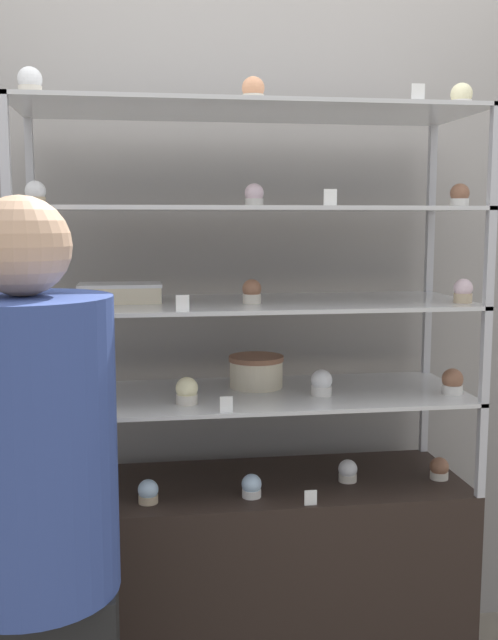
{
  "coord_description": "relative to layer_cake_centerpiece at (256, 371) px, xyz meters",
  "views": [
    {
      "loc": [
        -0.33,
        -2.21,
        1.52
      ],
      "look_at": [
        0.0,
        0.0,
        1.22
      ],
      "focal_mm": 42.0,
      "sensor_mm": 36.0,
      "label": 1
    }
  ],
  "objects": [
    {
      "name": "customer_figure",
      "position": [
        -0.6,
        -0.71,
        -0.2
      ],
      "size": [
        0.37,
        0.37,
        1.57
      ],
      "color": "black",
      "rests_on": "ground_plane"
    },
    {
      "name": "display_riser_lower",
      "position": [
        -0.03,
        -0.08,
        -0.07
      ],
      "size": [
        1.33,
        0.47,
        0.28
      ],
      "color": "#B7B7BC",
      "rests_on": "display_base"
    },
    {
      "name": "price_tag_0",
      "position": [
        0.11,
        -0.29,
        -0.31
      ],
      "size": [
        0.04,
        0.0,
        0.04
      ],
      "color": "white",
      "rests_on": "display_base"
    },
    {
      "name": "display_riser_top",
      "position": [
        -0.03,
        -0.08,
        0.78
      ],
      "size": [
        1.33,
        0.47,
        0.28
      ],
      "color": "#B7B7BC",
      "rests_on": "display_riser_upper"
    },
    {
      "name": "price_tag_2",
      "position": [
        -0.25,
        -0.29,
        0.25
      ],
      "size": [
        0.04,
        0.0,
        0.04
      ],
      "color": "white",
      "rests_on": "display_riser_middle"
    },
    {
      "name": "cupcake_13",
      "position": [
        -0.02,
        -0.12,
        0.55
      ],
      "size": [
        0.06,
        0.06,
        0.07
      ],
      "color": "white",
      "rests_on": "display_riser_upper"
    },
    {
      "name": "cupcake_12",
      "position": [
        -0.63,
        -0.18,
        0.55
      ],
      "size": [
        0.06,
        0.06,
        0.07
      ],
      "color": "#CCB28C",
      "rests_on": "display_riser_upper"
    },
    {
      "name": "cupcake_11",
      "position": [
        0.59,
        -0.21,
        0.27
      ],
      "size": [
        0.06,
        0.06,
        0.07
      ],
      "color": "#CCB28C",
      "rests_on": "display_riser_middle"
    },
    {
      "name": "cupcake_5",
      "position": [
        -0.65,
        -0.17,
        -0.01
      ],
      "size": [
        0.07,
        0.07,
        0.08
      ],
      "color": "white",
      "rests_on": "display_riser_lower"
    },
    {
      "name": "cupcake_9",
      "position": [
        -0.64,
        -0.13,
        0.27
      ],
      "size": [
        0.06,
        0.06,
        0.07
      ],
      "color": "beige",
      "rests_on": "display_riser_middle"
    },
    {
      "name": "cupcake_6",
      "position": [
        -0.23,
        -0.18,
        -0.01
      ],
      "size": [
        0.07,
        0.07,
        0.08
      ],
      "color": "beige",
      "rests_on": "display_riser_lower"
    },
    {
      "name": "cupcake_14",
      "position": [
        0.57,
        -0.2,
        0.55
      ],
      "size": [
        0.06,
        0.06,
        0.07
      ],
      "color": "white",
      "rests_on": "display_riser_upper"
    },
    {
      "name": "cupcake_10",
      "position": [
        -0.04,
        -0.13,
        0.27
      ],
      "size": [
        0.06,
        0.06,
        0.07
      ],
      "color": "beige",
      "rests_on": "display_riser_middle"
    },
    {
      "name": "cupcake_17",
      "position": [
        0.58,
        -0.15,
        0.83
      ],
      "size": [
        0.06,
        0.06,
        0.08
      ],
      "color": "white",
      "rests_on": "display_riser_top"
    },
    {
      "name": "cupcake_8",
      "position": [
        0.58,
        -0.18,
        -0.01
      ],
      "size": [
        0.07,
        0.07,
        0.08
      ],
      "color": "white",
      "rests_on": "display_riser_lower"
    },
    {
      "name": "price_tag_4",
      "position": [
        0.4,
        -0.29,
        0.82
      ],
      "size": [
        0.04,
        0.0,
        0.04
      ],
      "color": "white",
      "rests_on": "display_riser_top"
    },
    {
      "name": "layer_cake_centerpiece",
      "position": [
        0.0,
        0.0,
        0.0
      ],
      "size": [
        0.17,
        0.17,
        0.1
      ],
      "color": "beige",
      "rests_on": "display_riser_lower"
    },
    {
      "name": "cupcake_3",
      "position": [
        0.27,
        -0.12,
        -0.3
      ],
      "size": [
        0.06,
        0.06,
        0.07
      ],
      "color": "beige",
      "rests_on": "display_base"
    },
    {
      "name": "cupcake_4",
      "position": [
        0.56,
        -0.14,
        -0.3
      ],
      "size": [
        0.06,
        0.06,
        0.07
      ],
      "color": "beige",
      "rests_on": "display_base"
    },
    {
      "name": "price_tag_3",
      "position": [
        0.16,
        -0.29,
        0.54
      ],
      "size": [
        0.04,
        0.0,
        0.04
      ],
      "color": "white",
      "rests_on": "display_riser_upper"
    },
    {
      "name": "cupcake_1",
      "position": [
        -0.35,
        -0.21,
        -0.3
      ],
      "size": [
        0.06,
        0.06,
        0.07
      ],
      "color": "#CCB28C",
      "rests_on": "display_base"
    },
    {
      "name": "donut_glazed",
      "position": [
        0.34,
        -0.05,
        0.81
      ],
      "size": [
        0.11,
        0.11,
        0.03
      ],
      "color": "#EFB2BC",
      "rests_on": "display_riser_top"
    },
    {
      "name": "cupcake_16",
      "position": [
        -0.04,
        -0.16,
        0.83
      ],
      "size": [
        0.06,
        0.06,
        0.08
      ],
      "color": "beige",
      "rests_on": "display_riser_top"
    },
    {
      "name": "back_wall",
      "position": [
        -0.03,
        0.3,
        0.26
      ],
      "size": [
        8.0,
        0.05,
        2.6
      ],
      "color": "gray",
      "rests_on": "ground_plane"
    },
    {
      "name": "display_riser_upper",
      "position": [
        -0.03,
        -0.08,
        0.5
      ],
      "size": [
        1.33,
        0.47,
        0.28
      ],
      "color": "#B7B7BC",
      "rests_on": "display_riser_middle"
    },
    {
      "name": "display_riser_middle",
      "position": [
        -0.03,
        -0.08,
        0.22
      ],
      "size": [
        1.33,
        0.47,
        0.28
      ],
      "color": "#B7B7BC",
      "rests_on": "display_riser_lower"
    },
    {
      "name": "price_tag_1",
      "position": [
        -0.13,
        -0.29,
        -0.03
      ],
      "size": [
        0.04,
        0.0,
        0.04
      ],
      "color": "white",
      "rests_on": "display_riser_lower"
    },
    {
      "name": "cupcake_7",
      "position": [
        0.18,
        -0.14,
        -0.01
      ],
      "size": [
        0.07,
        0.07,
        0.08
      ],
      "color": "white",
      "rests_on": "display_riser_lower"
    },
    {
      "name": "display_base",
      "position": [
        -0.03,
        -0.08,
        -0.69
      ],
      "size": [
        1.33,
        0.47,
        0.71
      ],
      "color": "black",
      "rests_on": "ground_plane"
    },
    {
      "name": "sheet_cake_frosted",
      "position": [
        -0.42,
        -0.05,
        0.26
      ],
      "size": [
        0.24,
        0.14,
        0.06
      ],
      "color": "beige",
      "rests_on": "display_riser_middle"
    },
    {
      "name": "cupcake_15",
      "position": [
        -0.63,
        -0.21,
        0.83
      ],
      "size": [
        0.06,
        0.06,
        0.08
      ],
      "color": "beige",
      "rests_on": "display_riser_top"
    },
    {
      "name": "cupcake_2",
      "position": [
        -0.05,
        -0.21,
        -0.3
      ],
      "size": [
        0.06,
        0.06,
        0.07
      ],
      "color": "white",
      "rests_on": "display_base"
    },
    {
      "name": "cupcake_0",
      "position": [
        -0.64,
        -0.21,
        -0.3
      ],
      "size": [
        0.06,
        0.06,
        0.07
      ],
      "color": "#CCB28C",
      "rests_on": "display_base"
    }
  ]
}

